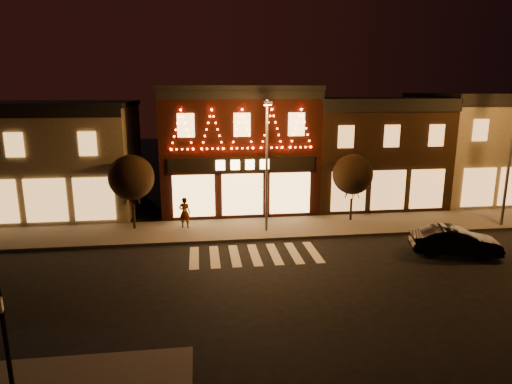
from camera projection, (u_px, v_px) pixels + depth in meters
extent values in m
plane|color=black|center=(267.00, 290.00, 18.15)|extent=(120.00, 120.00, 0.00)
cube|color=#47423D|center=(280.00, 228.00, 26.11)|extent=(44.00, 4.00, 0.15)
cube|color=#675D49|center=(41.00, 160.00, 29.23)|extent=(12.00, 8.00, 7.00)
cube|color=black|center=(35.00, 104.00, 28.41)|extent=(12.20, 8.20, 0.30)
cube|color=black|center=(10.00, 114.00, 24.59)|extent=(12.00, 0.25, 0.50)
cube|color=black|center=(236.00, 149.00, 30.77)|extent=(10.00, 8.00, 8.00)
cube|color=black|center=(236.00, 88.00, 29.83)|extent=(10.20, 8.20, 0.30)
cube|color=black|center=(242.00, 95.00, 26.01)|extent=(10.00, 0.25, 0.50)
cube|color=black|center=(242.00, 164.00, 26.90)|extent=(9.00, 0.15, 0.90)
cube|color=#FFD87F|center=(243.00, 165.00, 26.80)|extent=(3.40, 0.08, 0.60)
cube|color=#331F11|center=(367.00, 152.00, 32.07)|extent=(9.00, 8.00, 7.20)
cube|color=black|center=(370.00, 100.00, 31.22)|extent=(9.20, 8.20, 0.30)
cube|color=black|center=(394.00, 108.00, 27.40)|extent=(9.00, 0.25, 0.50)
cube|color=#675D49|center=(481.00, 148.00, 33.17)|extent=(9.00, 8.00, 7.50)
cube|color=black|center=(487.00, 95.00, 32.30)|extent=(9.20, 8.20, 0.30)
cylinder|color=black|center=(1.00, 306.00, 11.38)|extent=(0.13, 0.13, 4.87)
cylinder|color=#59595E|center=(267.00, 167.00, 24.59)|extent=(0.15, 0.15, 7.37)
cylinder|color=#59595E|center=(267.00, 102.00, 23.07)|extent=(0.29, 1.47, 0.09)
cube|color=#59595E|center=(268.00, 103.00, 22.36)|extent=(0.49, 0.32, 0.17)
cube|color=orange|center=(268.00, 105.00, 22.38)|extent=(0.37, 0.23, 0.05)
cylinder|color=#59595E|center=(510.00, 154.00, 25.46)|extent=(0.17, 0.17, 8.54)
cylinder|color=black|center=(134.00, 217.00, 25.60)|extent=(0.16, 0.16, 1.41)
sphere|color=black|center=(131.00, 177.00, 25.07)|extent=(2.58, 2.58, 2.58)
cylinder|color=black|center=(351.00, 209.00, 27.33)|extent=(0.15, 0.15, 1.34)
sphere|color=black|center=(353.00, 174.00, 26.83)|extent=(2.45, 2.45, 2.45)
imported|color=black|center=(455.00, 241.00, 21.91)|extent=(4.48, 2.55, 1.40)
imported|color=gray|center=(185.00, 212.00, 25.74)|extent=(0.73, 0.55, 1.81)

